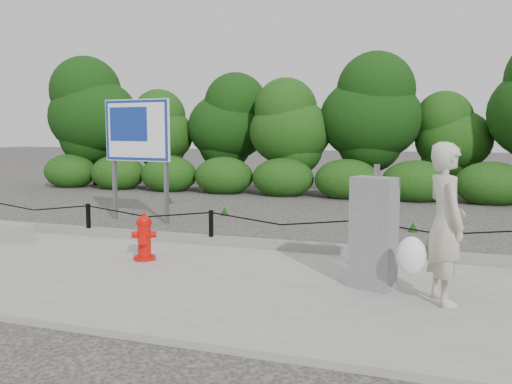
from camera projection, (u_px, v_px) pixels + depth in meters
The scene contains 10 objects.
ground at pixel (211, 249), 9.33m from camera, with size 90.00×90.00×0.00m, color #2D2B28.
sidewalk at pixel (153, 276), 7.45m from camera, with size 14.00×4.00×0.08m, color gray.
curb at pixel (212, 240), 9.36m from camera, with size 14.00×0.22×0.14m, color slate.
chain_barrier at pixel (211, 223), 9.28m from camera, with size 10.06×0.06×0.60m.
treeline at pixel (325, 117), 17.36m from camera, with size 20.41×3.52×4.59m.
fire_hydrant at pixel (144, 238), 8.21m from camera, with size 0.44×0.44×0.71m.
pedestrian at pixel (443, 225), 6.11m from camera, with size 0.84×0.79×1.84m.
concrete_block at pixel (8, 232), 9.65m from camera, with size 0.98×0.34×0.31m, color gray.
utility_cabinet at pixel (374, 233), 6.69m from camera, with size 0.60×0.46×1.54m.
advertising_sign at pixel (137, 136), 11.95m from camera, with size 1.69×0.30×2.72m.
Camera 1 is at (3.73, -8.40, 2.05)m, focal length 38.00 mm.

